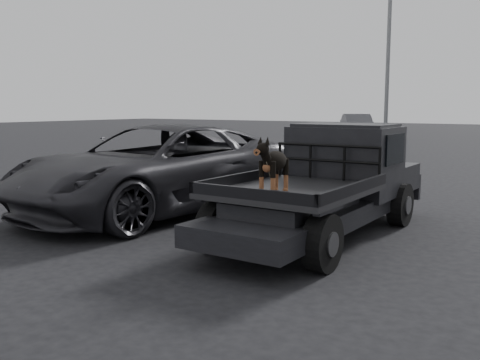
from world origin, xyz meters
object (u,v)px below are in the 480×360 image
Objects in this scene: parked_suv at (158,168)px; distant_car_a at (357,126)px; flatbed_ute at (321,209)px; dog at (274,166)px.

distant_car_a is at bearing 109.09° from parked_suv.
distant_car_a reaches higher than flatbed_ute.
parked_suv is (-3.56, 1.54, -0.42)m from dog.
flatbed_ute is 1.67m from dog.
distant_car_a is (-5.97, 25.76, -0.08)m from parked_suv.
flatbed_ute is 3.63m from parked_suv.
dog is 0.12× the size of parked_suv.
dog is at bearing -17.42° from parked_suv.
dog reaches higher than distant_car_a.
parked_suv reaches higher than distant_car_a.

